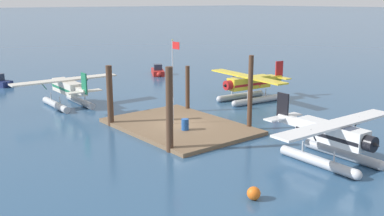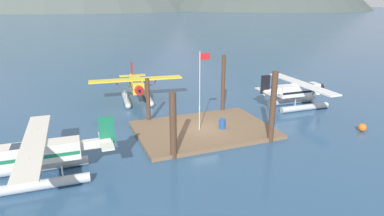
{
  "view_description": "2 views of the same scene",
  "coord_description": "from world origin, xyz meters",
  "px_view_note": "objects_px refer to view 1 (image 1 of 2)",
  "views": [
    {
      "loc": [
        27.88,
        -21.2,
        10.18
      ],
      "look_at": [
        0.89,
        0.6,
        1.76
      ],
      "focal_mm": 41.83,
      "sensor_mm": 36.0,
      "label": 1
    },
    {
      "loc": [
        -10.96,
        -25.01,
        11.01
      ],
      "look_at": [
        -0.37,
        1.91,
        1.65
      ],
      "focal_mm": 30.87,
      "sensor_mm": 36.0,
      "label": 2
    }
  ],
  "objects_px": {
    "boat_red_open_west": "(158,71)",
    "seaplane_yellow_bow_left": "(249,86)",
    "mooring_buoy": "(254,193)",
    "flagpole": "(173,73)",
    "seaplane_cream_port_aft": "(67,90)",
    "fuel_drum": "(185,124)",
    "seaplane_white_stbd_fwd": "(331,139)"
  },
  "relations": [
    {
      "from": "fuel_drum",
      "to": "seaplane_cream_port_aft",
      "type": "distance_m",
      "value": 14.87
    },
    {
      "from": "mooring_buoy",
      "to": "seaplane_yellow_bow_left",
      "type": "height_order",
      "value": "seaplane_yellow_bow_left"
    },
    {
      "from": "mooring_buoy",
      "to": "seaplane_white_stbd_fwd",
      "type": "relative_size",
      "value": 0.07
    },
    {
      "from": "boat_red_open_west",
      "to": "flagpole",
      "type": "bearing_deg",
      "value": -31.84
    },
    {
      "from": "seaplane_white_stbd_fwd",
      "to": "seaplane_cream_port_aft",
      "type": "xyz_separation_m",
      "value": [
        -25.3,
        -6.62,
        0.0
      ]
    },
    {
      "from": "fuel_drum",
      "to": "seaplane_white_stbd_fwd",
      "type": "height_order",
      "value": "seaplane_white_stbd_fwd"
    },
    {
      "from": "flagpole",
      "to": "seaplane_cream_port_aft",
      "type": "height_order",
      "value": "flagpole"
    },
    {
      "from": "seaplane_white_stbd_fwd",
      "to": "seaplane_cream_port_aft",
      "type": "height_order",
      "value": "same"
    },
    {
      "from": "fuel_drum",
      "to": "mooring_buoy",
      "type": "height_order",
      "value": "fuel_drum"
    },
    {
      "from": "flagpole",
      "to": "seaplane_cream_port_aft",
      "type": "distance_m",
      "value": 13.39
    },
    {
      "from": "mooring_buoy",
      "to": "boat_red_open_west",
      "type": "distance_m",
      "value": 40.92
    },
    {
      "from": "boat_red_open_west",
      "to": "fuel_drum",
      "type": "bearing_deg",
      "value": -30.4
    },
    {
      "from": "seaplane_yellow_bow_left",
      "to": "boat_red_open_west",
      "type": "height_order",
      "value": "seaplane_yellow_bow_left"
    },
    {
      "from": "mooring_buoy",
      "to": "seaplane_yellow_bow_left",
      "type": "bearing_deg",
      "value": 134.78
    },
    {
      "from": "fuel_drum",
      "to": "seaplane_yellow_bow_left",
      "type": "distance_m",
      "value": 13.16
    },
    {
      "from": "fuel_drum",
      "to": "seaplane_cream_port_aft",
      "type": "relative_size",
      "value": 0.08
    },
    {
      "from": "flagpole",
      "to": "seaplane_cream_port_aft",
      "type": "bearing_deg",
      "value": -164.01
    },
    {
      "from": "seaplane_yellow_bow_left",
      "to": "seaplane_cream_port_aft",
      "type": "distance_m",
      "value": 18.11
    },
    {
      "from": "fuel_drum",
      "to": "boat_red_open_west",
      "type": "xyz_separation_m",
      "value": [
        -24.64,
        14.46,
        -0.25
      ]
    },
    {
      "from": "seaplane_white_stbd_fwd",
      "to": "seaplane_yellow_bow_left",
      "type": "xyz_separation_m",
      "value": [
        -15.78,
        8.78,
        0.0
      ]
    },
    {
      "from": "boat_red_open_west",
      "to": "seaplane_yellow_bow_left",
      "type": "bearing_deg",
      "value": -6.68
    },
    {
      "from": "flagpole",
      "to": "mooring_buoy",
      "type": "relative_size",
      "value": 9.55
    },
    {
      "from": "fuel_drum",
      "to": "seaplane_cream_port_aft",
      "type": "height_order",
      "value": "seaplane_cream_port_aft"
    },
    {
      "from": "fuel_drum",
      "to": "seaplane_cream_port_aft",
      "type": "bearing_deg",
      "value": -167.37
    },
    {
      "from": "flagpole",
      "to": "mooring_buoy",
      "type": "bearing_deg",
      "value": -19.88
    },
    {
      "from": "boat_red_open_west",
      "to": "mooring_buoy",
      "type": "bearing_deg",
      "value": -27.66
    },
    {
      "from": "fuel_drum",
      "to": "seaplane_white_stbd_fwd",
      "type": "xyz_separation_m",
      "value": [
        10.82,
        3.38,
        0.84
      ]
    },
    {
      "from": "flagpole",
      "to": "seaplane_white_stbd_fwd",
      "type": "distance_m",
      "value": 13.42
    },
    {
      "from": "fuel_drum",
      "to": "seaplane_cream_port_aft",
      "type": "xyz_separation_m",
      "value": [
        -14.48,
        -3.24,
        0.84
      ]
    },
    {
      "from": "seaplane_cream_port_aft",
      "to": "boat_red_open_west",
      "type": "bearing_deg",
      "value": 119.85
    },
    {
      "from": "flagpole",
      "to": "boat_red_open_west",
      "type": "height_order",
      "value": "flagpole"
    },
    {
      "from": "mooring_buoy",
      "to": "seaplane_white_stbd_fwd",
      "type": "height_order",
      "value": "seaplane_white_stbd_fwd"
    }
  ]
}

